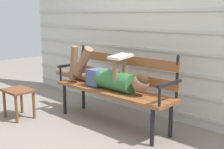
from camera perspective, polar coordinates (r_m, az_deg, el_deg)
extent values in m
plane|color=gray|center=(3.67, -0.63, -9.59)|extent=(12.00, 12.00, 0.00)
cube|color=beige|center=(3.98, 6.83, 8.44)|extent=(5.01, 0.06, 2.23)
cube|color=#B7B7AD|center=(4.12, 6.21, -5.49)|extent=(5.01, 0.02, 0.04)
cube|color=#B7B7AD|center=(4.06, 6.29, -2.13)|extent=(5.01, 0.02, 0.04)
cube|color=#B7B7AD|center=(4.01, 6.36, 1.32)|extent=(5.01, 0.02, 0.04)
cube|color=#B7B7AD|center=(3.97, 6.44, 4.85)|extent=(5.01, 0.02, 0.04)
cube|color=#B7B7AD|center=(3.95, 6.52, 8.42)|extent=(5.01, 0.02, 0.04)
cube|color=#B7B7AD|center=(3.95, 6.60, 12.02)|extent=(5.01, 0.02, 0.04)
cube|color=brown|center=(3.49, -1.61, -3.51)|extent=(1.66, 0.13, 0.04)
cube|color=brown|center=(3.59, 0.00, -3.11)|extent=(1.66, 0.13, 0.04)
cube|color=brown|center=(3.68, 1.53, -2.72)|extent=(1.66, 0.13, 0.04)
cube|color=brown|center=(3.70, 2.21, -0.39)|extent=(1.59, 0.05, 0.11)
cube|color=brown|center=(3.66, 2.23, 2.82)|extent=(1.59, 0.05, 0.11)
cylinder|color=black|center=(4.22, -5.46, 2.47)|extent=(0.03, 0.03, 0.46)
cylinder|color=black|center=(3.22, 12.29, -0.47)|extent=(0.03, 0.03, 0.46)
cylinder|color=black|center=(4.07, -8.99, -4.66)|extent=(0.04, 0.04, 0.40)
cylinder|color=black|center=(3.08, 7.68, -9.91)|extent=(0.04, 0.04, 0.40)
cylinder|color=black|center=(4.27, -5.46, -3.84)|extent=(0.04, 0.04, 0.40)
cylinder|color=black|center=(3.33, 11.10, -8.37)|extent=(0.04, 0.04, 0.40)
cube|color=black|center=(4.13, -7.97, 1.80)|extent=(0.04, 0.40, 0.03)
cylinder|color=black|center=(4.06, -9.76, 0.12)|extent=(0.03, 0.03, 0.20)
cube|color=black|center=(3.04, 10.87, -1.70)|extent=(0.04, 0.40, 0.03)
cylinder|color=black|center=(2.93, 9.02, -4.12)|extent=(0.03, 0.03, 0.20)
cylinder|color=#33703D|center=(3.52, 0.68, -1.22)|extent=(0.51, 0.22, 0.22)
cube|color=#475684|center=(3.74, -2.83, -0.48)|extent=(0.20, 0.21, 0.20)
sphere|color=brown|center=(3.27, 5.46, -1.70)|extent=(0.19, 0.19, 0.19)
sphere|color=#382314|center=(3.25, 5.74, -1.18)|extent=(0.16, 0.16, 0.16)
cylinder|color=brown|center=(3.82, -5.57, 2.41)|extent=(0.33, 0.11, 0.41)
cylinder|color=brown|center=(3.97, -7.33, 2.18)|extent=(0.15, 0.09, 0.46)
cylinder|color=brown|center=(4.16, -6.84, -0.16)|extent=(0.83, 0.10, 0.10)
cylinder|color=brown|center=(3.38, 0.69, 0.70)|extent=(0.06, 0.06, 0.28)
cylinder|color=brown|center=(3.49, 2.51, 1.05)|extent=(0.06, 0.06, 0.28)
cube|color=silver|center=(3.41, 1.63, 3.45)|extent=(0.18, 0.25, 0.05)
cube|color=brown|center=(4.00, -17.41, -2.91)|extent=(0.39, 0.30, 0.03)
cylinder|color=brown|center=(4.13, -19.76, -5.33)|extent=(0.04, 0.04, 0.35)
cylinder|color=brown|center=(3.87, -17.73, -6.34)|extent=(0.04, 0.04, 0.35)
cylinder|color=brown|center=(4.24, -16.82, -4.75)|extent=(0.04, 0.04, 0.35)
cylinder|color=brown|center=(3.98, -14.65, -5.68)|extent=(0.04, 0.04, 0.35)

